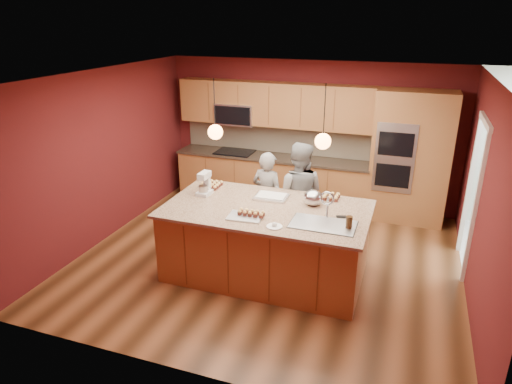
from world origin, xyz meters
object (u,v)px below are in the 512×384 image
at_px(person_left, 267,197).
at_px(person_right, 298,195).
at_px(island, 267,241).
at_px(mixing_bowl, 313,198).
at_px(stand_mixer, 205,185).

relative_size(person_left, person_right, 0.88).
bearing_deg(island, person_right, 80.72).
bearing_deg(mixing_bowl, stand_mixer, -175.29).
relative_size(island, person_right, 1.64).
xyz_separation_m(stand_mixer, mixing_bowl, (1.57, 0.13, -0.04)).
xyz_separation_m(person_right, stand_mixer, (-1.18, -0.85, 0.32)).
height_order(island, stand_mixer, island).
bearing_deg(island, stand_mixer, 170.10).
relative_size(person_right, mixing_bowl, 6.38).
relative_size(stand_mixer, mixing_bowl, 1.28).
bearing_deg(stand_mixer, person_left, 53.66).
distance_m(person_right, mixing_bowl, 0.86).
bearing_deg(stand_mixer, mixing_bowl, 7.21).
height_order(person_left, person_right, person_right).
bearing_deg(person_right, mixing_bowl, 114.81).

